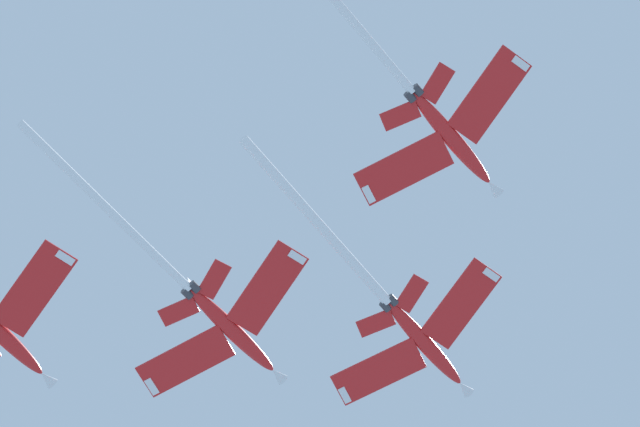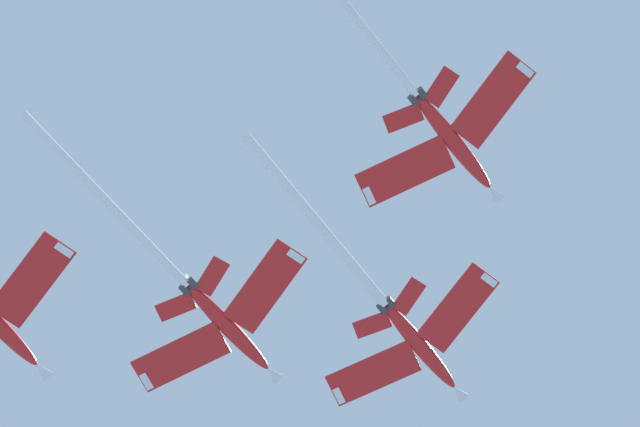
# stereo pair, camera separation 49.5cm
# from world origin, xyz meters

# --- Properties ---
(jet_lead) EXTENTS (25.29, 27.72, 9.89)m
(jet_lead) POSITION_xyz_m (-3.03, 23.82, 136.43)
(jet_lead) COLOR red
(jet_left_wing) EXTENTS (24.79, 28.25, 10.32)m
(jet_left_wing) POSITION_xyz_m (-0.68, 41.65, 132.32)
(jet_left_wing) COLOR red
(jet_right_wing) EXTENTS (24.01, 26.60, 9.27)m
(jet_right_wing) POSITION_xyz_m (-22.58, 24.43, 132.98)
(jet_right_wing) COLOR red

